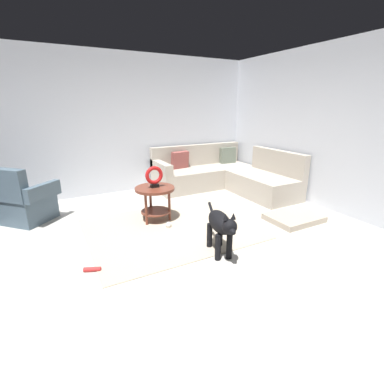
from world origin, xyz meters
The scene contains 12 objects.
ground_plane centered at (0.00, 0.00, -0.05)m, with size 6.00×6.00×0.10m, color beige.
wall_back centered at (0.00, 2.94, 1.35)m, with size 6.00×0.12×2.70m, color silver.
wall_right centered at (2.94, 0.00, 1.35)m, with size 0.12×6.00×2.70m, color silver.
area_rug centered at (0.15, 0.70, 0.01)m, with size 2.30×1.90×0.01m, color #BCAD93.
sectional_couch centered at (1.99, 2.02, 0.29)m, with size 2.20×2.25×0.88m.
armchair centered at (-1.70, 1.99, 0.32)m, with size 0.99×0.99×0.88m.
side_table centered at (0.08, 1.10, 0.42)m, with size 0.60×0.60×0.54m.
torus_sculpture centered at (0.08, 1.10, 0.71)m, with size 0.28×0.08×0.33m.
dog_bed_mat centered at (1.98, 0.08, 0.04)m, with size 0.80×0.60×0.09m, color #B2A38E.
dog centered at (0.39, -0.23, 0.38)m, with size 0.33×0.84×0.63m.
dog_toy_ball centered at (0.15, 0.76, 0.04)m, with size 0.09×0.09×0.09m, color silver.
dog_toy_rope centered at (-1.04, 0.11, 0.03)m, with size 0.05×0.05×0.18m, color red.
Camera 1 is at (-1.31, -2.70, 1.73)m, focal length 25.89 mm.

